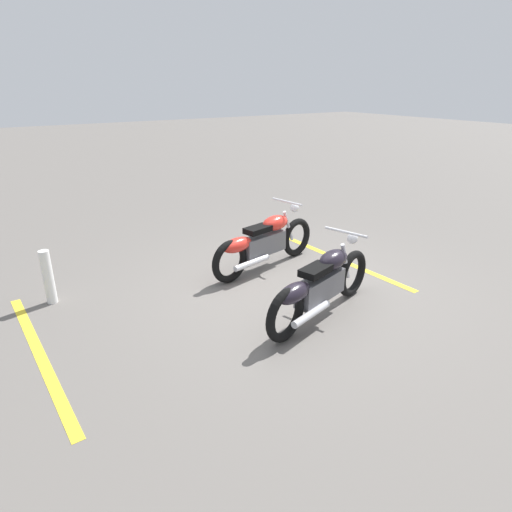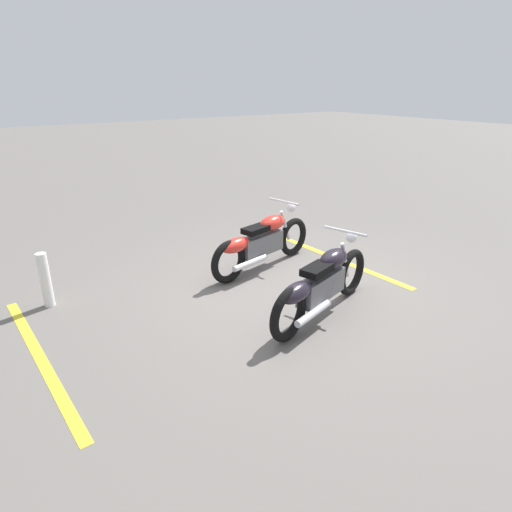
% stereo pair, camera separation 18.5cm
% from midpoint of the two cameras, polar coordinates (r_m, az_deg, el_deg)
% --- Properties ---
extents(ground_plane, '(60.00, 60.00, 0.00)m').
position_cam_midpoint_polar(ground_plane, '(6.59, 5.70, -4.08)').
color(ground_plane, '#66605B').
extents(motorcycle_bright_foreground, '(2.20, 0.76, 1.04)m').
position_cam_midpoint_polar(motorcycle_bright_foreground, '(7.04, 1.70, 1.82)').
color(motorcycle_bright_foreground, black).
rests_on(motorcycle_bright_foreground, ground).
extents(motorcycle_dark_foreground, '(2.17, 0.84, 1.04)m').
position_cam_midpoint_polar(motorcycle_dark_foreground, '(5.64, 9.26, -3.70)').
color(motorcycle_dark_foreground, black).
rests_on(motorcycle_dark_foreground, ground).
extents(bollard_post, '(0.14, 0.14, 0.76)m').
position_cam_midpoint_polar(bollard_post, '(6.57, -24.58, -2.51)').
color(bollard_post, white).
rests_on(bollard_post, ground).
extents(parking_stripe_near, '(0.26, 3.20, 0.01)m').
position_cam_midpoint_polar(parking_stripe_near, '(7.75, 11.15, -0.33)').
color(parking_stripe_near, yellow).
rests_on(parking_stripe_near, ground).
extents(parking_stripe_mid, '(0.26, 3.20, 0.01)m').
position_cam_midpoint_polar(parking_stripe_mid, '(5.58, -25.38, -11.36)').
color(parking_stripe_mid, yellow).
rests_on(parking_stripe_mid, ground).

